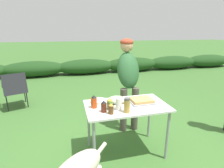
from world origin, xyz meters
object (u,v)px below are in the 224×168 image
(mixing_bowl, at_px, (117,99))
(hot_sauce_bottle, at_px, (94,102))
(beer_bottle, at_px, (111,109))
(bbq_sauce_bottle, at_px, (104,107))
(spice_jar, at_px, (127,105))
(camp_chair_green_behind_table, at_px, (15,89))
(plate_stack, at_px, (99,101))
(food_tray, at_px, (142,100))
(paper_cup_stack, at_px, (119,104))
(relish_jar, at_px, (110,105))
(standing_person_in_dark_puffer, at_px, (128,75))
(folding_table, at_px, (126,110))

(mixing_bowl, bearing_deg, hot_sauce_bottle, -163.14)
(beer_bottle, xyz_separation_m, bbq_sauce_bottle, (-0.07, 0.07, 0.01))
(spice_jar, xyz_separation_m, camp_chair_green_behind_table, (-1.84, 2.27, -0.36))
(hot_sauce_bottle, bearing_deg, mixing_bowl, 16.86)
(plate_stack, bearing_deg, camp_chair_green_behind_table, 129.70)
(food_tray, distance_m, camp_chair_green_behind_table, 2.96)
(hot_sauce_bottle, bearing_deg, paper_cup_stack, -24.76)
(relish_jar, bearing_deg, plate_stack, 109.82)
(mixing_bowl, height_order, bbq_sauce_bottle, bbq_sauce_bottle)
(standing_person_in_dark_puffer, relative_size, camp_chair_green_behind_table, 1.90)
(plate_stack, distance_m, camp_chair_green_behind_table, 2.45)
(food_tray, height_order, mixing_bowl, mixing_bowl)
(mixing_bowl, height_order, hot_sauce_bottle, hot_sauce_bottle)
(relish_jar, bearing_deg, camp_chair_green_behind_table, 127.66)
(food_tray, bearing_deg, bbq_sauce_bottle, -163.86)
(folding_table, distance_m, hot_sauce_bottle, 0.46)
(mixing_bowl, xyz_separation_m, hot_sauce_bottle, (-0.34, -0.10, 0.04))
(plate_stack, bearing_deg, folding_table, -28.20)
(beer_bottle, bearing_deg, food_tray, 25.38)
(folding_table, distance_m, relish_jar, 0.30)
(hot_sauce_bottle, bearing_deg, camp_chair_green_behind_table, 125.84)
(food_tray, bearing_deg, folding_table, -170.60)
(paper_cup_stack, xyz_separation_m, relish_jar, (-0.11, 0.03, -0.01))
(beer_bottle, bearing_deg, folding_table, 36.81)
(mixing_bowl, height_order, camp_chair_green_behind_table, camp_chair_green_behind_table)
(plate_stack, bearing_deg, hot_sauce_bottle, -118.85)
(mixing_bowl, bearing_deg, relish_jar, -126.48)
(food_tray, distance_m, mixing_bowl, 0.34)
(plate_stack, distance_m, spice_jar, 0.49)
(hot_sauce_bottle, relative_size, camp_chair_green_behind_table, 0.21)
(folding_table, relative_size, spice_jar, 5.98)
(plate_stack, relative_size, camp_chair_green_behind_table, 0.26)
(camp_chair_green_behind_table, bearing_deg, mixing_bowl, -65.57)
(plate_stack, distance_m, hot_sauce_bottle, 0.19)
(folding_table, relative_size, camp_chair_green_behind_table, 1.32)
(food_tray, xyz_separation_m, standing_person_in_dark_puffer, (0.02, 0.64, 0.21))
(spice_jar, bearing_deg, beer_bottle, 177.44)
(spice_jar, height_order, camp_chair_green_behind_table, spice_jar)
(relish_jar, bearing_deg, food_tray, 13.70)
(folding_table, height_order, relish_jar, relish_jar)
(folding_table, relative_size, hot_sauce_bottle, 6.42)
(mixing_bowl, bearing_deg, standing_person_in_dark_puffer, 57.33)
(food_tray, xyz_separation_m, spice_jar, (-0.30, -0.25, 0.06))
(paper_cup_stack, relative_size, hot_sauce_bottle, 0.90)
(relish_jar, relative_size, spice_jar, 0.73)
(plate_stack, relative_size, beer_bottle, 1.59)
(hot_sauce_bottle, xyz_separation_m, relish_jar, (0.18, -0.11, -0.02))
(camp_chair_green_behind_table, bearing_deg, beer_bottle, -72.70)
(food_tray, xyz_separation_m, camp_chair_green_behind_table, (-2.14, 2.02, -0.30))
(paper_cup_stack, bearing_deg, plate_stack, 124.87)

